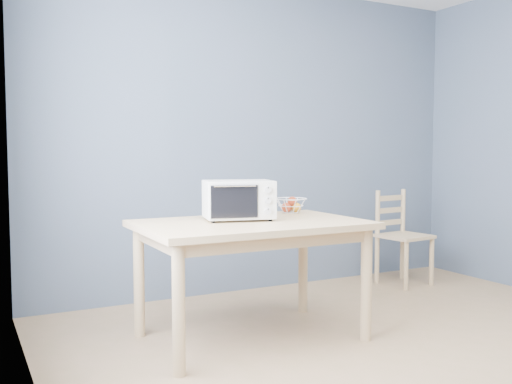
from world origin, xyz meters
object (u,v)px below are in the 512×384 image
toaster_oven (236,199)px  fruit_basket (291,205)px  dining_table (251,237)px  dining_chair (401,238)px

toaster_oven → fruit_basket: 0.57m
toaster_oven → fruit_basket: (0.53, 0.20, -0.07)m
dining_table → toaster_oven: (-0.06, 0.10, 0.23)m
fruit_basket → dining_chair: 1.53m
dining_table → fruit_basket: fruit_basket is taller
dining_table → dining_chair: 2.04m
fruit_basket → dining_chair: (1.42, 0.43, -0.39)m
dining_chair → dining_table: bearing=-165.6°
dining_table → fruit_basket: (0.47, 0.31, 0.16)m
toaster_oven → dining_chair: (1.95, 0.63, -0.47)m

